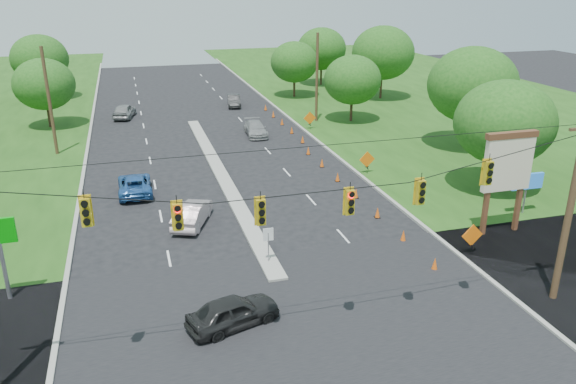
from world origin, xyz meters
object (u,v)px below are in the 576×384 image
object	(u,v)px
pylon_sign	(510,167)
white_sedan	(192,213)
black_sedan	(233,312)
blue_pickup	(135,184)

from	to	relation	value
pylon_sign	white_sedan	bearing A→B (deg)	161.01
black_sedan	pylon_sign	bearing A→B (deg)	-90.39
black_sedan	white_sedan	world-z (taller)	white_sedan
pylon_sign	white_sedan	distance (m)	18.81
black_sedan	blue_pickup	world-z (taller)	black_sedan
white_sedan	pylon_sign	bearing A→B (deg)	-176.72
black_sedan	white_sedan	distance (m)	11.25
blue_pickup	black_sedan	bearing A→B (deg)	101.26
pylon_sign	blue_pickup	size ratio (longest dim) A/B	1.28
white_sedan	blue_pickup	size ratio (longest dim) A/B	0.91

